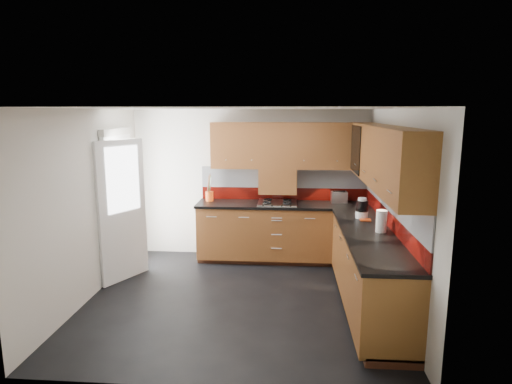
# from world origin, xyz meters

# --- Properties ---
(room) EXTENTS (4.00, 3.80, 2.64)m
(room) POSITION_xyz_m (0.00, 0.00, 1.50)
(room) COLOR black
(base_cabinets) EXTENTS (2.70, 3.20, 0.95)m
(base_cabinets) POSITION_xyz_m (1.07, 0.72, 0.44)
(base_cabinets) COLOR brown
(base_cabinets) RESTS_ON room
(countertop) EXTENTS (2.72, 3.22, 0.04)m
(countertop) POSITION_xyz_m (1.05, 0.70, 0.92)
(countertop) COLOR black
(countertop) RESTS_ON base_cabinets
(backsplash) EXTENTS (2.70, 3.20, 0.54)m
(backsplash) POSITION_xyz_m (1.28, 0.93, 1.21)
(backsplash) COLOR maroon
(backsplash) RESTS_ON countertop
(upper_cabinets) EXTENTS (2.50, 3.20, 0.72)m
(upper_cabinets) POSITION_xyz_m (1.23, 0.78, 1.84)
(upper_cabinets) COLOR brown
(upper_cabinets) RESTS_ON room
(extractor_hood) EXTENTS (0.60, 0.33, 0.40)m
(extractor_hood) POSITION_xyz_m (0.45, 1.64, 1.28)
(extractor_hood) COLOR brown
(extractor_hood) RESTS_ON room
(glass_cabinet) EXTENTS (0.32, 0.80, 0.66)m
(glass_cabinet) POSITION_xyz_m (1.71, 1.07, 1.87)
(glass_cabinet) COLOR black
(glass_cabinet) RESTS_ON room
(back_door) EXTENTS (0.42, 1.19, 2.04)m
(back_door) POSITION_xyz_m (-1.78, 0.75, 1.03)
(back_door) COLOR white
(back_door) RESTS_ON room
(gas_hob) EXTENTS (0.61, 0.53, 0.05)m
(gas_hob) POSITION_xyz_m (0.45, 1.47, 0.96)
(gas_hob) COLOR silver
(gas_hob) RESTS_ON countertop
(utensil_pot) EXTENTS (0.12, 0.12, 0.45)m
(utensil_pot) POSITION_xyz_m (-0.65, 1.60, 1.04)
(utensil_pot) COLOR #EA5516
(utensil_pot) RESTS_ON countertop
(toaster) EXTENTS (0.26, 0.17, 0.18)m
(toaster) POSITION_xyz_m (1.42, 1.64, 1.03)
(toaster) COLOR silver
(toaster) RESTS_ON countertop
(food_processor) EXTENTS (0.17, 0.17, 0.28)m
(food_processor) POSITION_xyz_m (1.62, 0.64, 1.07)
(food_processor) COLOR white
(food_processor) RESTS_ON countertop
(paper_towel) EXTENTS (0.15, 0.15, 0.27)m
(paper_towel) POSITION_xyz_m (1.74, -0.03, 1.07)
(paper_towel) COLOR white
(paper_towel) RESTS_ON countertop
(orange_cloth) EXTENTS (0.15, 0.13, 0.02)m
(orange_cloth) POSITION_xyz_m (1.65, 0.52, 0.95)
(orange_cloth) COLOR #E14D19
(orange_cloth) RESTS_ON countertop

